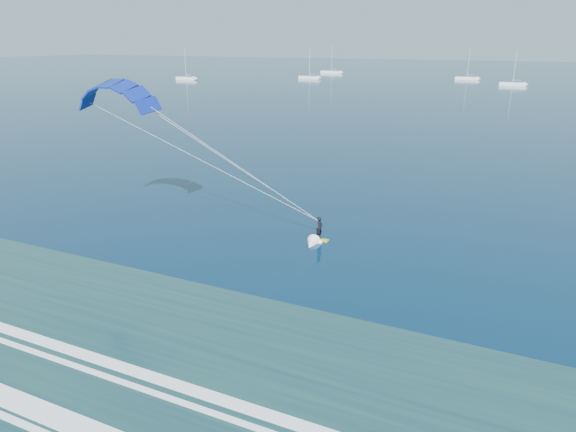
{
  "coord_description": "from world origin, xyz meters",
  "views": [
    {
      "loc": [
        15.97,
        -6.7,
        15.5
      ],
      "look_at": [
        1.23,
        24.89,
        3.52
      ],
      "focal_mm": 32.0,
      "sensor_mm": 36.0,
      "label": 1
    }
  ],
  "objects_px": {
    "sailboat_3": "(513,84)",
    "sailboat_8": "(331,72)",
    "sailboat_1": "(309,77)",
    "kitesurfer_rig": "(216,153)",
    "sailboat_0": "(186,78)",
    "sailboat_2": "(467,78)"
  },
  "relations": [
    {
      "from": "sailboat_2",
      "to": "sailboat_8",
      "type": "height_order",
      "value": "sailboat_8"
    },
    {
      "from": "sailboat_8",
      "to": "kitesurfer_rig",
      "type": "bearing_deg",
      "value": -71.94
    },
    {
      "from": "sailboat_2",
      "to": "sailboat_8",
      "type": "xyz_separation_m",
      "value": [
        -65.76,
        17.19,
        0.0
      ]
    },
    {
      "from": "kitesurfer_rig",
      "to": "sailboat_8",
      "type": "bearing_deg",
      "value": 108.06
    },
    {
      "from": "sailboat_0",
      "to": "sailboat_2",
      "type": "xyz_separation_m",
      "value": [
        104.42,
        49.42,
        0.0
      ]
    },
    {
      "from": "kitesurfer_rig",
      "to": "sailboat_8",
      "type": "distance_m",
      "value": 223.71
    },
    {
      "from": "sailboat_0",
      "to": "sailboat_8",
      "type": "xyz_separation_m",
      "value": [
        38.65,
        66.61,
        0.0
      ]
    },
    {
      "from": "sailboat_0",
      "to": "sailboat_3",
      "type": "height_order",
      "value": "sailboat_3"
    },
    {
      "from": "sailboat_1",
      "to": "sailboat_3",
      "type": "distance_m",
      "value": 79.18
    },
    {
      "from": "sailboat_0",
      "to": "sailboat_2",
      "type": "height_order",
      "value": "sailboat_2"
    },
    {
      "from": "sailboat_3",
      "to": "sailboat_8",
      "type": "bearing_deg",
      "value": 154.18
    },
    {
      "from": "kitesurfer_rig",
      "to": "sailboat_2",
      "type": "distance_m",
      "value": 195.54
    },
    {
      "from": "sailboat_0",
      "to": "sailboat_8",
      "type": "height_order",
      "value": "sailboat_8"
    },
    {
      "from": "sailboat_2",
      "to": "sailboat_3",
      "type": "bearing_deg",
      "value": -51.97
    },
    {
      "from": "sailboat_1",
      "to": "sailboat_0",
      "type": "bearing_deg",
      "value": -148.59
    },
    {
      "from": "sailboat_1",
      "to": "sailboat_3",
      "type": "xyz_separation_m",
      "value": [
        79.17,
        -0.75,
        0.0
      ]
    },
    {
      "from": "sailboat_1",
      "to": "sailboat_8",
      "type": "xyz_separation_m",
      "value": [
        -4.99,
        39.96,
        -0.0
      ]
    },
    {
      "from": "sailboat_2",
      "to": "sailboat_3",
      "type": "relative_size",
      "value": 1.01
    },
    {
      "from": "sailboat_3",
      "to": "sailboat_8",
      "type": "height_order",
      "value": "sailboat_8"
    },
    {
      "from": "kitesurfer_rig",
      "to": "sailboat_2",
      "type": "bearing_deg",
      "value": 91.05
    },
    {
      "from": "sailboat_1",
      "to": "sailboat_3",
      "type": "height_order",
      "value": "sailboat_1"
    },
    {
      "from": "sailboat_1",
      "to": "kitesurfer_rig",
      "type": "bearing_deg",
      "value": -69.56
    }
  ]
}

